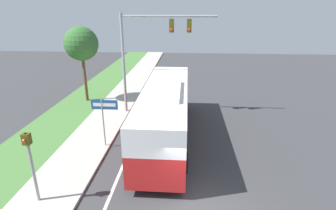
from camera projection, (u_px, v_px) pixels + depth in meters
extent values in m
cube|color=#ADA89E|center=(43.00, 203.00, 10.70)|extent=(2.80, 80.00, 0.12)
cube|color=silver|center=(105.00, 208.00, 10.55)|extent=(0.14, 30.00, 0.01)
cube|color=red|center=(166.00, 120.00, 15.95)|extent=(2.55, 11.48, 1.56)
cube|color=white|center=(166.00, 98.00, 15.47)|extent=(2.55, 11.48, 1.27)
cube|color=black|center=(166.00, 105.00, 15.62)|extent=(2.59, 10.57, 0.96)
cube|color=white|center=(164.00, 90.00, 14.40)|extent=(1.79, 4.02, 0.24)
cylinder|color=black|center=(153.00, 109.00, 19.60)|extent=(0.28, 1.03, 1.03)
cylinder|color=black|center=(186.00, 110.00, 19.44)|extent=(0.28, 1.03, 1.03)
cylinder|color=black|center=(135.00, 160.00, 12.93)|extent=(0.28, 1.03, 1.03)
cylinder|color=black|center=(185.00, 162.00, 12.77)|extent=(0.28, 1.03, 1.03)
cylinder|color=#939399|center=(124.00, 65.00, 19.10)|extent=(0.20, 0.20, 7.34)
cylinder|color=#939399|center=(168.00, 16.00, 17.70)|extent=(6.55, 0.14, 0.14)
cube|color=#47470F|center=(172.00, 26.00, 17.90)|extent=(0.32, 0.28, 0.90)
sphere|color=red|center=(171.00, 30.00, 17.82)|extent=(0.18, 0.18, 0.18)
cube|color=#47470F|center=(189.00, 26.00, 17.82)|extent=(0.32, 0.28, 0.90)
sphere|color=red|center=(189.00, 30.00, 17.74)|extent=(0.18, 0.18, 0.18)
cylinder|color=#939399|center=(33.00, 170.00, 10.32)|extent=(0.12, 0.12, 3.15)
cube|color=#47470F|center=(26.00, 139.00, 9.85)|extent=(0.28, 0.24, 0.44)
sphere|color=red|center=(24.00, 141.00, 9.71)|extent=(0.14, 0.14, 0.14)
cylinder|color=#939399|center=(104.00, 124.00, 14.70)|extent=(0.08, 0.08, 2.94)
cube|color=#19478C|center=(104.00, 105.00, 14.30)|extent=(1.48, 0.03, 0.54)
cube|color=white|center=(104.00, 105.00, 14.28)|extent=(1.25, 0.01, 0.19)
cylinder|color=brown|center=(85.00, 78.00, 22.04)|extent=(0.24, 0.24, 3.99)
sphere|color=#33662D|center=(81.00, 44.00, 21.07)|extent=(2.74, 2.74, 2.74)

